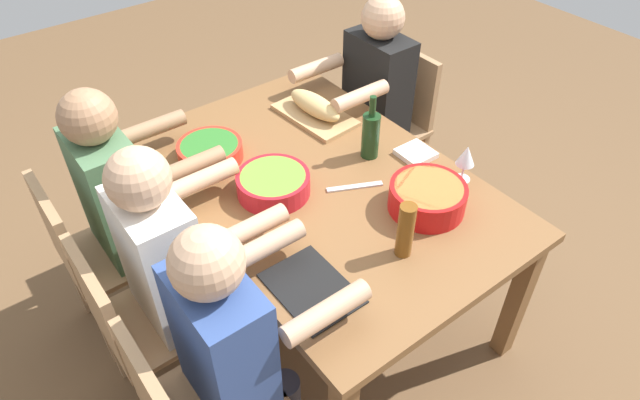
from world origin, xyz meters
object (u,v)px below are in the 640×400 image
Objects in this scene: diner_far_center at (173,260)px; serving_bowl_salad at (273,183)px; bread_loaf at (315,105)px; dining_table at (320,195)px; diner_far_left at (235,342)px; serving_bowl_greens at (210,150)px; serving_bowl_fruit at (427,196)px; napkin_stack at (416,153)px; wine_glass at (466,157)px; chair_near_right at (394,117)px; cutting_board at (315,115)px; beer_bottle at (406,230)px; chair_far_right at (94,252)px; diner_near_right at (371,94)px; wine_bottle at (371,134)px; diner_far_right at (124,196)px; chair_far_center at (137,321)px.

serving_bowl_salad is (0.05, -0.47, 0.09)m from diner_far_center.
dining_table is at bearing 145.65° from bread_loaf.
diner_far_left is 0.93m from serving_bowl_greens.
serving_bowl_fruit is 0.60m from serving_bowl_salad.
napkin_stack is at bearing -105.63° from dining_table.
wine_glass is (-0.74, -0.20, 0.05)m from bread_loaf.
bread_loaf is at bearing -67.40° from diner_far_center.
napkin_stack is at bearing 142.84° from chair_near_right.
cutting_board is at bearing -67.40° from diner_far_center.
serving_bowl_salad is at bearing 18.07° from beer_bottle.
chair_far_right reaches higher than dining_table.
cutting_board is at bearing -91.31° from serving_bowl_greens.
diner_near_right is 8.57× the size of napkin_stack.
chair_far_right reaches higher than napkin_stack.
wine_bottle is at bearing -179.16° from bread_loaf.
diner_far_left and diner_far_right have the same top height.
diner_far_center reaches higher than serving_bowl_fruit.
serving_bowl_salad is 1.33× the size of beer_bottle.
chair_near_right is 5.12× the size of wine_glass.
diner_far_right is 5.45× the size of beer_bottle.
diner_far_right is 3.75× the size of bread_loaf.
chair_near_right is (0.44, -0.85, -0.18)m from dining_table.
serving_bowl_fruit is (-0.39, -0.22, 0.14)m from dining_table.
diner_far_right reaches higher than serving_bowl_greens.
chair_far_center reaches higher than dining_table.
diner_near_right is 1.41× the size of chair_far_right.
serving_bowl_salad is at bearing 84.75° from wine_bottle.
cutting_board is 0.77m from wine_glass.
napkin_stack is (0.27, -0.21, -0.05)m from serving_bowl_fruit.
chair_far_center is 0.52m from diner_far_right.
napkin_stack is (-0.56, -1.28, 0.27)m from chair_far_right.
serving_bowl_fruit is at bearing 142.54° from chair_near_right.
wine_glass is (-0.79, 0.39, 0.37)m from chair_near_right.
chair_near_right is 3.86× the size of beer_bottle.
bread_loaf is at bearing 94.98° from chair_near_right.
beer_bottle is (-0.51, 0.29, 0.00)m from wine_bottle.
chair_far_center is 0.76m from serving_bowl_greens.
diner_far_left is at bearing 180.00° from diner_far_right.
serving_bowl_greens is at bearing 35.12° from dining_table.
napkin_stack is (0.38, -0.44, -0.10)m from beer_bottle.
dining_table is 5.52× the size of wine_bottle.
dining_table is 1.34× the size of diner_far_right.
wine_bottle is at bearing 51.37° from napkin_stack.
serving_bowl_fruit is 0.34m from napkin_stack.
cutting_board is (0.78, -0.05, -0.05)m from serving_bowl_fruit.
chair_far_right is 2.88× the size of serving_bowl_fruit.
dining_table is 1.34× the size of diner_near_right.
diner_far_right is 7.23× the size of wine_glass.
chair_far_right is 1.58m from wine_glass.
serving_bowl_greens is (-0.04, 1.14, 0.30)m from chair_near_right.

